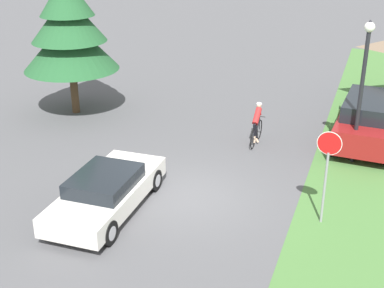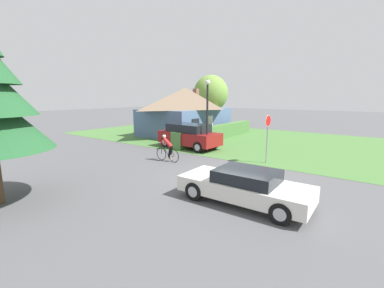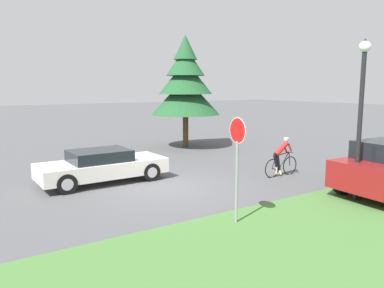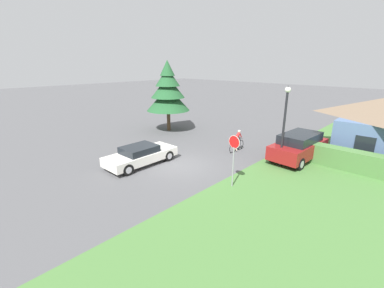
# 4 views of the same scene
# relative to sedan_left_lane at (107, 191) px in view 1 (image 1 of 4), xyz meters

# --- Properties ---
(ground_plane) EXTENTS (140.00, 140.00, 0.00)m
(ground_plane) POSITION_rel_sedan_left_lane_xyz_m (1.95, 1.54, -0.63)
(ground_plane) COLOR #515154
(sedan_left_lane) EXTENTS (1.98, 4.71, 1.24)m
(sedan_left_lane) POSITION_rel_sedan_left_lane_xyz_m (0.00, 0.00, 0.00)
(sedan_left_lane) COLOR silver
(sedan_left_lane) RESTS_ON ground
(cyclist) EXTENTS (0.44, 1.77, 1.59)m
(cyclist) POSITION_rel_sedan_left_lane_xyz_m (2.98, 6.38, 0.12)
(cyclist) COLOR black
(cyclist) RESTS_ON ground
(parked_suv_right) EXTENTS (2.33, 4.83, 1.81)m
(parked_suv_right) POSITION_rel_sedan_left_lane_xyz_m (6.94, 7.77, 0.31)
(parked_suv_right) COLOR maroon
(parked_suv_right) RESTS_ON ground
(stop_sign) EXTENTS (0.67, 0.07, 2.79)m
(stop_sign) POSITION_rel_sedan_left_lane_xyz_m (6.05, 1.46, 1.32)
(stop_sign) COLOR gray
(stop_sign) RESTS_ON ground
(street_lamp) EXTENTS (0.34, 0.34, 5.00)m
(street_lamp) POSITION_rel_sedan_left_lane_xyz_m (6.57, 5.92, 2.53)
(street_lamp) COLOR black
(street_lamp) RESTS_ON ground
(conifer_tall_near) EXTENTS (4.02, 4.02, 6.53)m
(conifer_tall_near) POSITION_rel_sedan_left_lane_xyz_m (-5.31, 7.08, 3.09)
(conifer_tall_near) COLOR #4C3823
(conifer_tall_near) RESTS_ON ground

